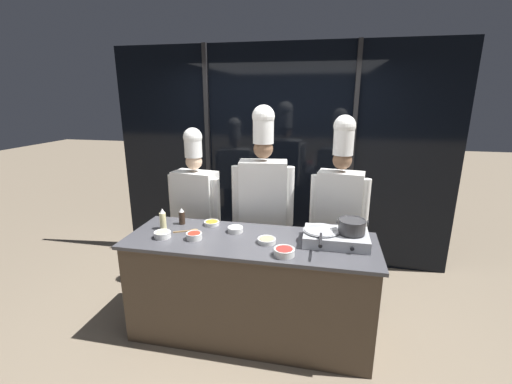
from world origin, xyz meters
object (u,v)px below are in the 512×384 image
object	(u,v)px
prep_bowl_onion	(235,229)
chef_sous	(263,193)
prep_bowl_ginger	(162,234)
prep_bowl_mushrooms	(267,240)
portable_stove	(336,237)
chef_head	(196,201)
prep_bowl_chili_flakes	(194,235)
stock_pot	(352,226)
prep_bowl_bell_pepper	(284,251)
prep_bowl_carrots	(212,223)
frying_pan	(321,228)
squeeze_bottle_oil	(163,219)
chef_line	(339,201)
squeeze_bottle_soy	(182,217)
serving_spoon_slotted	(191,230)

from	to	relation	value
prep_bowl_onion	chef_sous	xyz separation A→B (m)	(0.15, 0.54, 0.19)
prep_bowl_ginger	prep_bowl_mushrooms	bearing A→B (deg)	4.91
portable_stove	chef_head	bearing A→B (deg)	156.55
prep_bowl_chili_flakes	chef_head	bearing A→B (deg)	110.49
stock_pot	prep_bowl_bell_pepper	distance (m)	0.61
stock_pot	prep_bowl_mushrooms	distance (m)	0.71
portable_stove	prep_bowl_mushrooms	world-z (taller)	portable_stove
prep_bowl_carrots	prep_bowl_chili_flakes	bearing A→B (deg)	-96.03
frying_pan	chef_sous	distance (m)	0.87
prep_bowl_onion	chef_head	size ratio (longest dim) A/B	0.08
squeeze_bottle_oil	prep_bowl_carrots	bearing A→B (deg)	24.79
portable_stove	squeeze_bottle_oil	world-z (taller)	squeeze_bottle_oil
prep_bowl_mushrooms	prep_bowl_onion	bearing A→B (deg)	151.10
prep_bowl_carrots	chef_head	bearing A→B (deg)	126.40
frying_pan	prep_bowl_mushrooms	world-z (taller)	frying_pan
prep_bowl_onion	prep_bowl_bell_pepper	bearing A→B (deg)	-37.79
chef_head	chef_line	bearing A→B (deg)	-170.75
squeeze_bottle_soy	chef_head	world-z (taller)	chef_head
prep_bowl_chili_flakes	chef_head	distance (m)	0.86
prep_bowl_mushrooms	chef_head	bearing A→B (deg)	140.66
squeeze_bottle_soy	prep_bowl_onion	distance (m)	0.56
prep_bowl_carrots	serving_spoon_slotted	bearing A→B (deg)	-125.75
prep_bowl_chili_flakes	prep_bowl_carrots	xyz separation A→B (m)	(0.04, 0.35, -0.01)
prep_bowl_chili_flakes	prep_bowl_onion	distance (m)	0.38
portable_stove	prep_bowl_ginger	world-z (taller)	portable_stove
serving_spoon_slotted	prep_bowl_chili_flakes	bearing A→B (deg)	-58.13
stock_pot	chef_head	size ratio (longest dim) A/B	0.14
chef_line	frying_pan	bearing A→B (deg)	84.57
prep_bowl_onion	chef_sous	distance (m)	0.59
portable_stove	stock_pot	distance (m)	0.17
prep_bowl_bell_pepper	prep_bowl_mushrooms	bearing A→B (deg)	130.16
serving_spoon_slotted	chef_line	size ratio (longest dim) A/B	0.11
prep_bowl_bell_pepper	chef_line	bearing A→B (deg)	66.13
portable_stove	chef_line	distance (m)	0.66
stock_pot	prep_bowl_bell_pepper	bearing A→B (deg)	-148.11
chef_head	chef_line	world-z (taller)	chef_line
frying_pan	prep_bowl_bell_pepper	world-z (taller)	frying_pan
portable_stove	prep_bowl_chili_flakes	world-z (taller)	portable_stove
portable_stove	prep_bowl_bell_pepper	size ratio (longest dim) A/B	3.22
squeeze_bottle_soy	chef_line	distance (m)	1.55
prep_bowl_bell_pepper	chef_line	world-z (taller)	chef_line
stock_pot	prep_bowl_carrots	distance (m)	1.28
serving_spoon_slotted	prep_bowl_onion	bearing A→B (deg)	9.88
prep_bowl_chili_flakes	chef_line	bearing A→B (deg)	33.67
portable_stove	squeeze_bottle_oil	bearing A→B (deg)	-179.89
chef_sous	prep_bowl_bell_pepper	bearing A→B (deg)	102.69
chef_sous	serving_spoon_slotted	bearing A→B (deg)	40.42
prep_bowl_chili_flakes	prep_bowl_ginger	bearing A→B (deg)	-175.36
squeeze_bottle_soy	prep_bowl_carrots	xyz separation A→B (m)	(0.28, 0.03, -0.05)
chef_line	chef_head	bearing A→B (deg)	8.24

